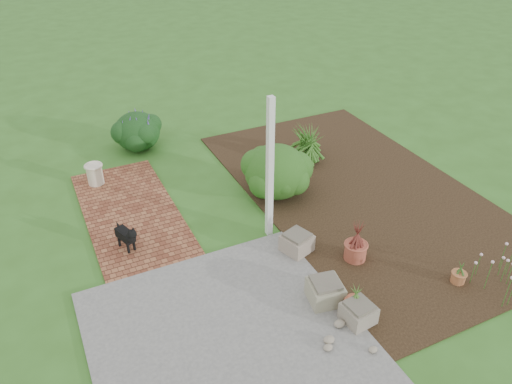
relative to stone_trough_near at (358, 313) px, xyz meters
name	(u,v)px	position (x,y,z in m)	size (l,w,h in m)	color
ground	(256,241)	(-0.48, 2.24, -0.17)	(80.00, 80.00, 0.00)	#32611E
concrete_patio	(228,339)	(-1.73, 0.49, -0.15)	(3.50, 3.50, 0.04)	#61615F
brick_path	(131,212)	(-2.18, 3.99, -0.15)	(1.60, 3.50, 0.04)	brown
garden_bed	(360,192)	(2.02, 2.74, -0.16)	(4.00, 7.00, 0.03)	black
veranda_post	(270,171)	(-0.18, 2.34, 1.08)	(0.10, 0.10, 2.50)	white
stone_trough_near	(358,313)	(0.00, 0.00, 0.00)	(0.40, 0.40, 0.26)	#726A58
stone_trough_mid	(325,292)	(-0.20, 0.53, 0.02)	(0.46, 0.46, 0.31)	gray
stone_trough_far	(297,243)	(0.00, 1.69, 0.01)	(0.43, 0.43, 0.28)	gray
black_dog	(127,235)	(-2.47, 2.91, 0.15)	(0.29, 0.53, 0.47)	black
cream_ceramic_urn	(95,174)	(-2.55, 5.24, 0.07)	(0.31, 0.31, 0.41)	beige
evergreen_shrub	(276,170)	(0.51, 3.38, 0.37)	(1.20, 1.20, 1.02)	#133E0D
agapanthus_clump_back	(306,142)	(1.66, 4.25, 0.32)	(1.02, 1.02, 0.92)	#0B3E11
agapanthus_clump_front	(307,137)	(1.86, 4.54, 0.26)	(0.90, 0.90, 0.80)	#144113
pink_flower_patch	(502,272)	(2.29, -0.34, 0.14)	(0.88, 0.88, 0.56)	#113D0F
terracotta_pot_bronze	(355,251)	(0.74, 1.12, 0.00)	(0.35, 0.35, 0.29)	#A14B36
terracotta_pot_small_left	(458,277)	(1.83, -0.01, -0.06)	(0.21, 0.21, 0.17)	#A96439
terracotta_pot_small_right	(354,307)	(0.04, 0.14, -0.03)	(0.28, 0.28, 0.23)	#B85B3E
purple_flowering_bush	(137,130)	(-1.37, 6.48, 0.26)	(1.01, 1.01, 0.86)	black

